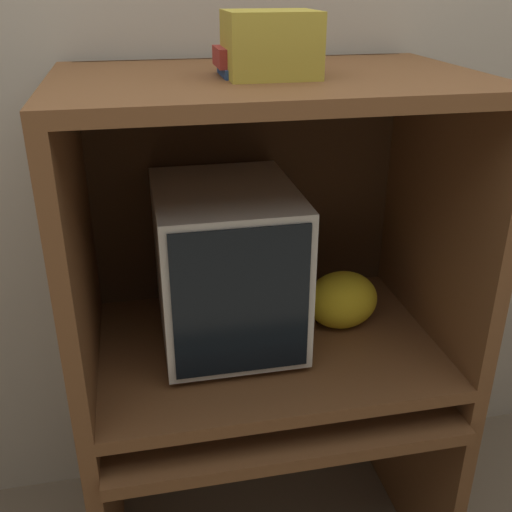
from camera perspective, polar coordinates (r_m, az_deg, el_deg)
name	(u,v)px	position (r m, az deg, el deg)	size (l,w,h in m)	color
wall_back	(240,115)	(1.85, -1.55, 13.28)	(6.00, 0.06, 2.60)	#B2A893
desk_base	(269,442)	(1.88, 1.21, -17.28)	(1.00, 0.68, 0.64)	brown
desk_monitor_shelf	(267,348)	(1.72, 1.01, -8.77)	(1.00, 0.66, 0.11)	brown
hutch_upper	(265,175)	(1.53, 0.85, 7.74)	(1.00, 0.66, 0.73)	brown
crt_monitor	(227,264)	(1.61, -2.81, -0.79)	(0.37, 0.46, 0.44)	beige
keyboard	(249,400)	(1.65, -0.71, -13.56)	(0.44, 0.14, 0.03)	black
mouse	(350,383)	(1.72, 8.91, -11.88)	(0.07, 0.05, 0.03)	#B7B7B7
snack_bag	(342,300)	(1.75, 8.19, -4.15)	(0.21, 0.16, 0.17)	gold
book_stack	(253,61)	(1.42, -0.27, 18.08)	(0.17, 0.13, 0.06)	navy
storage_box	(271,44)	(1.39, 1.40, 19.51)	(0.20, 0.17, 0.14)	gold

